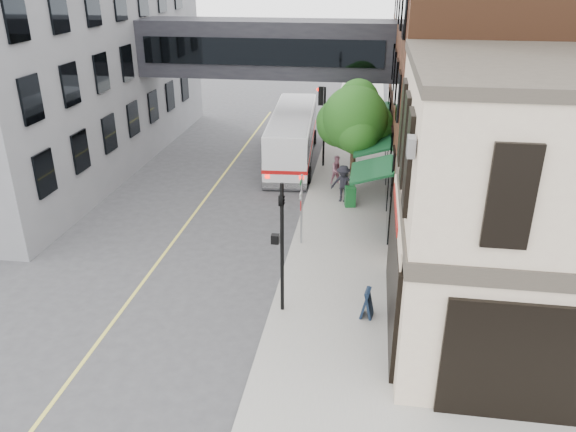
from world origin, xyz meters
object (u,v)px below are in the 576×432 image
(pedestrian_a, at_px, (345,182))
(pedestrian_b, at_px, (337,170))
(bus, at_px, (292,134))
(pedestrian_c, at_px, (343,184))
(sandwich_board, at_px, (367,303))
(newspaper_box, at_px, (350,197))

(pedestrian_a, bearing_deg, pedestrian_b, 97.71)
(bus, xyz_separation_m, pedestrian_a, (3.44, -5.96, -0.64))
(pedestrian_a, bearing_deg, pedestrian_c, -103.44)
(pedestrian_a, bearing_deg, bus, 113.46)
(pedestrian_c, height_order, sandwich_board, pedestrian_c)
(pedestrian_b, xyz_separation_m, pedestrian_c, (0.44, -2.42, 0.16))
(pedestrian_a, distance_m, sandwich_board, 10.30)
(pedestrian_b, distance_m, newspaper_box, 3.09)
(bus, distance_m, pedestrian_b, 5.03)
(pedestrian_c, relative_size, sandwich_board, 1.87)
(pedestrian_c, xyz_separation_m, newspaper_box, (0.38, -0.54, -0.43))
(pedestrian_c, xyz_separation_m, sandwich_board, (1.37, -9.74, -0.43))
(pedestrian_a, xyz_separation_m, pedestrian_b, (-0.49, 1.95, -0.06))
(pedestrian_a, height_order, newspaper_box, pedestrian_a)
(bus, distance_m, pedestrian_a, 6.91)
(pedestrian_a, distance_m, newspaper_box, 1.12)
(bus, relative_size, pedestrian_a, 6.61)
(newspaper_box, distance_m, sandwich_board, 9.25)
(pedestrian_a, relative_size, newspaper_box, 1.67)
(pedestrian_c, distance_m, sandwich_board, 9.85)
(pedestrian_c, height_order, newspaper_box, pedestrian_c)
(sandwich_board, bearing_deg, pedestrian_b, 107.30)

